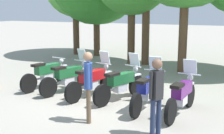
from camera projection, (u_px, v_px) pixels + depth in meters
ground_plane at (105, 99)px, 9.29m from camera, size 80.00×80.00×0.00m
motorcycle_0 at (47, 74)px, 10.47m from camera, size 0.74×2.17×0.99m
motorcycle_1 at (69, 77)px, 9.94m from camera, size 0.86×2.12×1.37m
motorcycle_2 at (92, 81)px, 9.41m from camera, size 0.79×2.15×1.37m
motorcycle_3 at (121, 83)px, 9.05m from camera, size 0.87×2.11×1.37m
motorcycle_4 at (147, 90)px, 8.33m from camera, size 0.62×2.19×1.37m
motorcycle_5 at (182, 95)px, 7.85m from camera, size 0.64×2.19×1.37m
person_0 at (156, 91)px, 6.46m from camera, size 0.31×0.39×1.69m
person_1 at (88, 82)px, 7.24m from camera, size 0.31×0.39×1.72m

